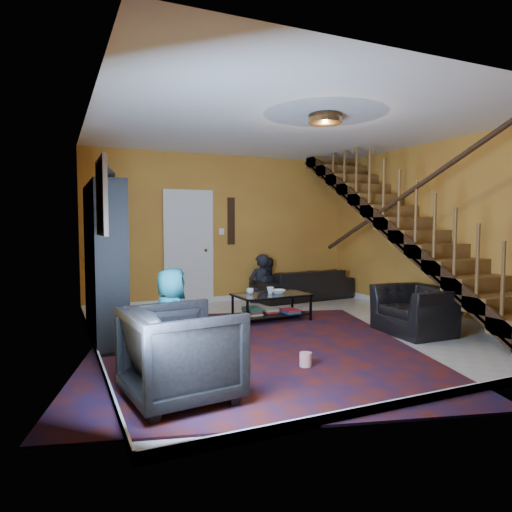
{
  "coord_description": "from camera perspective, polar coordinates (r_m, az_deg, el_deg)",
  "views": [
    {
      "loc": [
        -3.01,
        -5.51,
        1.49
      ],
      "look_at": [
        -0.37,
        0.4,
        1.04
      ],
      "focal_mm": 32.0,
      "sensor_mm": 36.0,
      "label": 1
    }
  ],
  "objects": [
    {
      "name": "popcorn_bucket",
      "position": [
        4.85,
        6.22,
        -12.74
      ],
      "size": [
        0.16,
        0.16,
        0.15
      ],
      "primitive_type": "cylinder",
      "rotation": [
        0.0,
        0.0,
        -0.33
      ],
      "color": "red",
      "rests_on": "rug"
    },
    {
      "name": "bookshelf",
      "position": [
        6.16,
        -18.38,
        -1.09
      ],
      "size": [
        0.35,
        1.8,
        2.0
      ],
      "color": "black",
      "rests_on": "floor"
    },
    {
      "name": "coffee_table",
      "position": [
        7.05,
        1.93,
        -6.2
      ],
      "size": [
        1.14,
        0.7,
        0.42
      ],
      "rotation": [
        0.0,
        0.0,
        0.05
      ],
      "color": "black",
      "rests_on": "floor"
    },
    {
      "name": "framed_picture",
      "position": [
        4.64,
        -18.76,
        7.01
      ],
      "size": [
        0.04,
        0.74,
        0.74
      ],
      "primitive_type": "cube",
      "color": "maroon",
      "rests_on": "room"
    },
    {
      "name": "cup_b",
      "position": [
        7.03,
        1.8,
        -4.3
      ],
      "size": [
        0.12,
        0.12,
        0.1
      ],
      "primitive_type": "imported",
      "rotation": [
        0.0,
        0.0,
        -0.08
      ],
      "color": "#999999",
      "rests_on": "coffee_table"
    },
    {
      "name": "armchair_left",
      "position": [
        3.95,
        -9.31,
        -11.99
      ],
      "size": [
        0.98,
        0.96,
        0.81
      ],
      "primitive_type": "imported",
      "rotation": [
        0.0,
        0.0,
        1.68
      ],
      "color": "black",
      "rests_on": "floor"
    },
    {
      "name": "wall_hanging",
      "position": [
        8.82,
        -3.12,
        4.39
      ],
      "size": [
        0.14,
        0.03,
        0.9
      ],
      "primitive_type": "cube",
      "color": "black",
      "rests_on": "room"
    },
    {
      "name": "vase",
      "position": [
        5.67,
        -18.12,
        9.94
      ],
      "size": [
        0.18,
        0.18,
        0.19
      ],
      "primitive_type": "imported",
      "color": "#999999",
      "rests_on": "bookshelf"
    },
    {
      "name": "bowl",
      "position": [
        7.06,
        2.77,
        -4.46
      ],
      "size": [
        0.28,
        0.28,
        0.06
      ],
      "primitive_type": "imported",
      "rotation": [
        0.0,
        0.0,
        -0.26
      ],
      "color": "#999999",
      "rests_on": "coffee_table"
    },
    {
      "name": "floor",
      "position": [
        6.45,
        4.49,
        -9.36
      ],
      "size": [
        5.5,
        5.5,
        0.0
      ],
      "primitive_type": "plane",
      "color": "beige",
      "rests_on": "ground"
    },
    {
      "name": "person_adult_a",
      "position": [
        8.74,
        0.61,
        -4.24
      ],
      "size": [
        0.51,
        0.35,
        1.37
      ],
      "primitive_type": "imported",
      "rotation": [
        0.0,
        0.0,
        3.19
      ],
      "color": "black",
      "rests_on": "sofa"
    },
    {
      "name": "person_adult_b",
      "position": [
        8.79,
        1.21,
        -4.42
      ],
      "size": [
        0.68,
        0.55,
        1.3
      ],
      "primitive_type": "imported",
      "rotation": [
        0.0,
        0.0,
        3.04
      ],
      "color": "black",
      "rests_on": "sofa"
    },
    {
      "name": "door",
      "position": [
        8.56,
        -8.42,
        0.85
      ],
      "size": [
        0.82,
        0.05,
        2.05
      ],
      "primitive_type": "cube",
      "color": "silver",
      "rests_on": "floor"
    },
    {
      "name": "person_child",
      "position": [
        4.65,
        -10.51,
        -7.97
      ],
      "size": [
        0.4,
        0.56,
        1.06
      ],
      "primitive_type": "imported",
      "rotation": [
        0.0,
        0.0,
        1.43
      ],
      "color": "#164B56",
      "rests_on": "armchair_left"
    },
    {
      "name": "ceiling_fixture",
      "position": [
        5.73,
        8.64,
        16.57
      ],
      "size": [
        0.4,
        0.4,
        0.1
      ],
      "primitive_type": "cylinder",
      "color": "#3F2814",
      "rests_on": "room"
    },
    {
      "name": "sofa",
      "position": [
        9.1,
        5.87,
        -3.58
      ],
      "size": [
        2.07,
        0.97,
        0.59
      ],
      "primitive_type": "imported",
      "rotation": [
        0.0,
        0.0,
        3.24
      ],
      "color": "black",
      "rests_on": "floor"
    },
    {
      "name": "room",
      "position": [
        7.19,
        -10.19,
        -7.61
      ],
      "size": [
        5.5,
        5.5,
        5.5
      ],
      "color": "gold",
      "rests_on": "ground"
    },
    {
      "name": "rug",
      "position": [
        5.53,
        -0.45,
        -11.5
      ],
      "size": [
        4.76,
        5.14,
        0.02
      ],
      "primitive_type": "cube",
      "rotation": [
        0.0,
        0.0,
        -0.26
      ],
      "color": "#47130C",
      "rests_on": "floor"
    },
    {
      "name": "staircase",
      "position": [
        7.53,
        18.91,
        3.09
      ],
      "size": [
        0.95,
        5.02,
        3.18
      ],
      "color": "brown",
      "rests_on": "floor"
    },
    {
      "name": "cup_a",
      "position": [
        6.99,
        -0.76,
        -4.41
      ],
      "size": [
        0.13,
        0.13,
        0.09
      ],
      "primitive_type": "imported",
      "rotation": [
        0.0,
        0.0,
        -0.24
      ],
      "color": "#999999",
      "rests_on": "coffee_table"
    },
    {
      "name": "armchair_right",
      "position": [
        6.62,
        19.48,
        -6.4
      ],
      "size": [
        0.88,
        1.0,
        0.64
      ],
      "primitive_type": "imported",
      "rotation": [
        0.0,
        0.0,
        -1.59
      ],
      "color": "black",
      "rests_on": "floor"
    }
  ]
}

